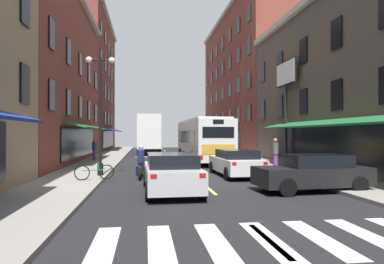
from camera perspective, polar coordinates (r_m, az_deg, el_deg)
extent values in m
cube|color=black|center=(17.13, 0.79, -7.79)|extent=(34.80, 80.00, 0.10)
cube|color=#DBCC4C|center=(7.56, 12.50, -16.96)|extent=(0.14, 2.40, 0.01)
cube|color=#DBCC4C|center=(13.71, 2.97, -9.43)|extent=(0.14, 2.40, 0.01)
cube|color=#DBCC4C|center=(20.08, -0.48, -6.54)|extent=(0.14, 2.40, 0.01)
cube|color=#DBCC4C|center=(26.51, -2.24, -5.04)|extent=(0.14, 2.40, 0.01)
cube|color=#DBCC4C|center=(32.97, -3.31, -4.12)|extent=(0.14, 2.40, 0.01)
cube|color=#DBCC4C|center=(39.45, -4.03, -3.51)|extent=(0.14, 2.40, 0.01)
cube|color=#DBCC4C|center=(45.93, -4.54, -3.06)|extent=(0.14, 2.40, 0.01)
cube|color=#DBCC4C|center=(52.41, -4.93, -2.73)|extent=(0.14, 2.40, 0.01)
cube|color=silver|center=(7.19, -14.43, -17.85)|extent=(0.50, 2.80, 0.01)
cube|color=silver|center=(7.15, -5.19, -17.96)|extent=(0.50, 2.80, 0.01)
cube|color=silver|center=(7.28, 3.93, -17.64)|extent=(0.50, 2.80, 0.01)
cube|color=silver|center=(7.56, 12.50, -16.96)|extent=(0.50, 2.80, 0.01)
cube|color=silver|center=(8.00, 20.22, -16.03)|extent=(0.50, 2.80, 0.01)
cube|color=silver|center=(8.55, 26.98, -14.97)|extent=(0.50, 2.80, 0.01)
cube|color=gray|center=(17.28, -19.13, -7.31)|extent=(3.00, 80.00, 0.14)
cube|color=gray|center=(18.90, 18.90, -6.71)|extent=(3.00, 80.00, 0.14)
cube|color=black|center=(15.72, -25.83, 7.11)|extent=(0.10, 1.00, 1.60)
cube|color=black|center=(16.44, -25.79, 18.24)|extent=(0.10, 1.00, 1.60)
cube|color=brown|center=(28.56, -26.01, 8.19)|extent=(8.00, 19.90, 12.79)
cube|color=black|center=(27.25, -17.95, -1.64)|extent=(0.10, 12.00, 2.10)
cube|color=#1E6638|center=(27.13, -16.47, 0.88)|extent=(1.38, 11.20, 0.44)
cube|color=black|center=(19.53, -22.15, 5.64)|extent=(0.10, 1.00, 1.60)
cube|color=black|center=(23.41, -19.69, 4.64)|extent=(0.10, 1.00, 1.60)
cube|color=black|center=(27.32, -17.94, 3.92)|extent=(0.10, 1.00, 1.60)
cube|color=black|center=(31.25, -16.62, 3.38)|extent=(0.10, 1.00, 1.60)
cube|color=black|center=(35.20, -15.61, 2.96)|extent=(0.10, 1.00, 1.60)
cube|color=black|center=(20.12, -22.12, 14.74)|extent=(0.10, 1.00, 1.60)
cube|color=black|center=(23.90, -19.67, 12.31)|extent=(0.10, 1.00, 1.60)
cube|color=black|center=(27.74, -17.92, 10.53)|extent=(0.10, 1.00, 1.60)
cube|color=black|center=(31.62, -16.61, 9.18)|extent=(0.10, 1.00, 1.60)
cube|color=black|center=(35.53, -15.60, 8.12)|extent=(0.10, 1.00, 1.60)
cube|color=brown|center=(48.10, -18.41, 7.50)|extent=(8.00, 19.90, 17.47)
cube|color=#B2AD9E|center=(49.37, -13.49, 17.28)|extent=(0.44, 19.40, 0.40)
cube|color=black|center=(47.06, -13.59, -1.10)|extent=(0.10, 12.00, 2.10)
cube|color=navy|center=(46.99, -12.73, 0.36)|extent=(1.38, 11.20, 0.44)
cube|color=black|center=(39.16, -14.80, 2.62)|extent=(0.10, 1.00, 1.60)
cube|color=black|center=(43.13, -14.14, 2.35)|extent=(0.10, 1.00, 1.60)
cube|color=black|center=(47.10, -13.59, 2.12)|extent=(0.10, 1.00, 1.60)
cube|color=black|center=(51.08, -13.12, 1.93)|extent=(0.10, 1.00, 1.60)
cube|color=black|center=(55.06, -12.73, 1.76)|extent=(0.10, 1.00, 1.60)
cube|color=black|center=(39.46, -14.79, 7.27)|extent=(0.10, 1.00, 1.60)
cube|color=black|center=(43.40, -14.13, 6.57)|extent=(0.10, 1.00, 1.60)
cube|color=black|center=(47.35, -13.58, 5.99)|extent=(0.10, 1.00, 1.60)
cube|color=black|center=(51.31, -13.12, 5.50)|extent=(0.10, 1.00, 1.60)
cube|color=black|center=(55.27, -12.72, 5.08)|extent=(0.10, 1.00, 1.60)
cube|color=black|center=(40.01, -14.78, 11.82)|extent=(0.10, 1.00, 1.60)
cube|color=black|center=(43.90, -14.12, 10.72)|extent=(0.10, 1.00, 1.60)
cube|color=black|center=(47.81, -13.58, 9.81)|extent=(0.10, 1.00, 1.60)
cube|color=black|center=(51.73, -13.11, 9.03)|extent=(0.10, 1.00, 1.60)
cube|color=black|center=(55.66, -12.72, 8.36)|extent=(0.10, 1.00, 1.60)
cube|color=black|center=(40.80, -14.77, 16.21)|extent=(0.10, 1.00, 1.60)
cube|color=black|center=(44.63, -14.12, 14.76)|extent=(0.10, 1.00, 1.60)
cube|color=black|center=(48.48, -13.57, 13.53)|extent=(0.10, 1.00, 1.60)
cube|color=black|center=(52.35, -13.11, 12.49)|extent=(0.10, 1.00, 1.60)
cube|color=black|center=(56.24, -12.71, 11.58)|extent=(0.10, 1.00, 1.60)
cube|color=black|center=(19.49, 22.73, -2.15)|extent=(0.10, 16.00, 2.10)
cube|color=#1E6638|center=(19.14, 20.89, 1.41)|extent=(1.38, 14.93, 0.44)
cube|color=black|center=(19.59, 22.72, 5.63)|extent=(0.10, 1.00, 1.60)
cube|color=black|center=(22.94, 17.88, 4.74)|extent=(0.10, 1.00, 1.60)
cube|color=black|center=(26.42, 14.31, 4.06)|extent=(0.10, 1.00, 1.60)
cube|color=black|center=(29.97, 11.58, 3.53)|extent=(0.10, 1.00, 1.60)
cube|color=black|center=(20.17, 22.69, 14.70)|extent=(0.10, 1.00, 1.60)
cube|color=black|center=(23.44, 17.87, 12.56)|extent=(0.10, 1.00, 1.60)
cube|color=black|center=(26.85, 14.30, 10.89)|extent=(0.10, 1.00, 1.60)
cube|color=black|center=(30.36, 11.57, 9.57)|extent=(0.10, 1.00, 1.60)
cube|color=brown|center=(46.12, 10.06, 7.92)|extent=(8.00, 26.57, 17.61)
cube|color=#B2AD9E|center=(47.05, 5.03, 18.35)|extent=(0.44, 26.07, 0.40)
cube|color=black|center=(44.58, 5.12, -1.15)|extent=(0.10, 16.00, 2.10)
cube|color=black|center=(44.43, 4.22, 0.39)|extent=(1.38, 14.93, 0.44)
cube|color=black|center=(33.59, 9.43, 3.11)|extent=(0.10, 1.00, 1.60)
cube|color=black|center=(37.24, 7.71, 2.77)|extent=(0.10, 1.00, 1.60)
cube|color=black|center=(40.92, 6.29, 2.49)|extent=(0.10, 1.00, 1.60)
cube|color=black|center=(44.62, 5.11, 2.25)|extent=(0.10, 1.00, 1.60)
cube|color=black|center=(48.34, 4.12, 2.05)|extent=(0.10, 1.00, 1.60)
cube|color=black|center=(52.07, 3.26, 1.87)|extent=(0.10, 1.00, 1.60)
cube|color=black|center=(55.82, 2.52, 1.72)|extent=(0.10, 1.00, 1.60)
cube|color=black|center=(33.93, 9.43, 8.51)|extent=(0.10, 1.00, 1.60)
cube|color=black|center=(37.55, 7.71, 7.65)|extent=(0.10, 1.00, 1.60)
cube|color=black|center=(41.20, 6.29, 6.94)|extent=(0.10, 1.00, 1.60)
cube|color=black|center=(44.88, 5.11, 6.33)|extent=(0.10, 1.00, 1.60)
cube|color=black|center=(48.58, 4.11, 5.82)|extent=(0.10, 1.00, 1.60)
cube|color=black|center=(52.30, 3.26, 5.38)|extent=(0.10, 1.00, 1.60)
cube|color=black|center=(56.02, 2.52, 5.00)|extent=(0.10, 1.00, 1.60)
cube|color=black|center=(34.57, 9.42, 13.76)|extent=(0.10, 1.00, 1.60)
cube|color=black|center=(38.13, 7.70, 12.42)|extent=(0.10, 1.00, 1.60)
cube|color=black|center=(41.73, 6.29, 11.30)|extent=(0.10, 1.00, 1.60)
cube|color=black|center=(45.37, 5.11, 10.35)|extent=(0.10, 1.00, 1.60)
cube|color=black|center=(49.03, 4.11, 9.54)|extent=(0.10, 1.00, 1.60)
cube|color=black|center=(52.71, 3.26, 8.84)|extent=(0.10, 1.00, 1.60)
cube|color=black|center=(56.41, 2.52, 8.23)|extent=(0.10, 1.00, 1.60)
cube|color=black|center=(35.49, 9.42, 18.78)|extent=(0.10, 1.00, 1.60)
cube|color=black|center=(38.96, 7.70, 17.01)|extent=(0.10, 1.00, 1.60)
cube|color=black|center=(42.49, 6.29, 15.53)|extent=(0.10, 1.00, 1.60)
cube|color=black|center=(46.07, 5.11, 14.26)|extent=(0.10, 1.00, 1.60)
cube|color=black|center=(49.68, 4.11, 13.18)|extent=(0.10, 1.00, 1.60)
cube|color=black|center=(53.32, 3.26, 12.24)|extent=(0.10, 1.00, 1.60)
cube|color=black|center=(56.98, 2.52, 11.42)|extent=(0.10, 1.00, 1.60)
cylinder|color=black|center=(24.55, 15.23, 1.30)|extent=(0.18, 0.18, 5.46)
cylinder|color=black|center=(24.62, 15.24, -4.79)|extent=(0.40, 0.40, 0.24)
cube|color=black|center=(24.90, 15.21, 9.33)|extent=(0.10, 3.09, 1.66)
cube|color=silver|center=(24.87, 15.09, 9.34)|extent=(0.04, 2.93, 1.50)
cube|color=silver|center=(24.92, 15.34, 9.32)|extent=(0.04, 2.93, 1.50)
cube|color=silver|center=(27.33, 1.68, -1.21)|extent=(2.80, 11.19, 2.82)
cube|color=silver|center=(27.35, 1.68, 1.87)|extent=(2.57, 9.99, 0.16)
cube|color=black|center=(27.62, 1.56, -0.78)|extent=(2.78, 8.79, 0.96)
cube|color=#193899|center=(27.37, 1.68, -3.64)|extent=(2.82, 10.79, 0.36)
cube|color=black|center=(32.78, -0.10, -0.71)|extent=(2.25, 0.17, 1.10)
cube|color=black|center=(21.92, 4.34, -0.05)|extent=(2.05, 0.17, 0.70)
cube|color=gold|center=(21.93, 4.34, -2.87)|extent=(2.15, 0.15, 0.64)
cube|color=black|center=(21.92, 4.34, 1.69)|extent=(0.70, 0.12, 0.28)
cube|color=red|center=(21.72, 1.53, -4.23)|extent=(0.20, 0.08, 0.28)
cube|color=red|center=(22.22, 7.11, -4.14)|extent=(0.20, 0.08, 0.28)
cylinder|color=black|center=(30.72, -1.71, -3.47)|extent=(0.32, 1.01, 1.00)
cylinder|color=black|center=(31.10, 2.60, -3.43)|extent=(0.32, 1.01, 1.00)
cylinder|color=black|center=(24.16, 0.27, -4.32)|extent=(0.32, 1.01, 1.00)
cylinder|color=black|center=(24.65, 5.69, -4.24)|extent=(0.32, 1.01, 1.00)
cube|color=black|center=(40.27, -7.20, -1.24)|extent=(2.31, 2.37, 2.40)
cube|color=black|center=(41.40, -7.22, -0.04)|extent=(2.00, 0.11, 0.80)
cube|color=white|center=(36.73, -7.12, 0.08)|extent=(2.43, 4.73, 3.50)
cube|color=maroon|center=(36.77, -5.22, 0.35)|extent=(0.08, 2.83, 0.90)
cube|color=black|center=(37.94, -7.15, -2.80)|extent=(1.94, 6.68, 0.24)
cylinder|color=black|center=(40.10, -8.77, -2.81)|extent=(0.29, 0.90, 0.90)
cylinder|color=black|center=(40.13, -5.62, -2.81)|extent=(0.29, 0.90, 0.90)
cylinder|color=black|center=(36.06, -8.85, -3.09)|extent=(0.29, 0.90, 0.90)
cylinder|color=black|center=(36.09, -5.35, -3.09)|extent=(0.29, 0.90, 0.90)
cube|color=silver|center=(18.11, 7.19, -5.35)|extent=(1.93, 4.71, 0.70)
cube|color=black|center=(17.89, 7.35, -3.63)|extent=(1.72, 2.56, 0.46)
cube|color=red|center=(15.67, 6.97, -5.20)|extent=(0.20, 0.06, 0.14)
cube|color=red|center=(16.13, 11.99, -5.06)|extent=(0.20, 0.06, 0.14)
cylinder|color=black|center=(19.50, 3.40, -5.80)|extent=(0.23, 0.64, 0.64)
cylinder|color=black|center=(19.94, 8.27, -5.67)|extent=(0.23, 0.64, 0.64)
cylinder|color=black|center=(16.34, 5.87, -6.85)|extent=(0.23, 0.64, 0.64)
cylinder|color=black|center=(16.86, 11.58, -6.64)|extent=(0.23, 0.64, 0.64)
cube|color=silver|center=(49.16, -7.11, -2.24)|extent=(1.93, 4.74, 0.63)
cube|color=black|center=(48.95, -7.10, -1.64)|extent=(1.72, 2.57, 0.47)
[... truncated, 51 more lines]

